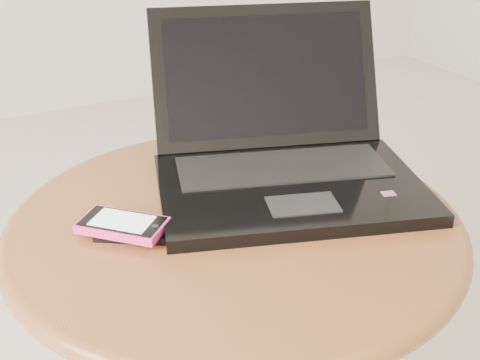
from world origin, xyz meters
name	(u,v)px	position (x,y,z in m)	size (l,w,h in m)	color
table	(235,280)	(-0.04, 0.01, 0.41)	(0.65, 0.65, 0.52)	#52291C
laptop	(283,153)	(0.08, 0.09, 0.56)	(0.48, 0.48, 0.24)	black
phone_black	(139,230)	(-0.17, 0.03, 0.52)	(0.13, 0.11, 0.01)	black
phone_pink	(123,225)	(-0.19, 0.03, 0.53)	(0.12, 0.12, 0.01)	#FF328C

